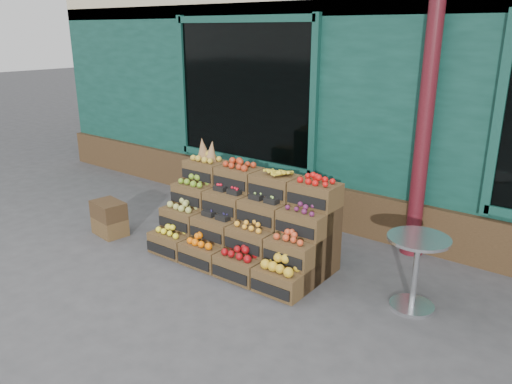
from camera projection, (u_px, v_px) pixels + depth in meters
The scene contains 6 objects.
ground at pixel (231, 286), 5.38m from camera, with size 60.00×60.00×0.00m, color #3F3F41.
shop_facade at pixel (426, 44), 8.46m from camera, with size 12.00×6.24×4.80m.
crate_display at pixel (245, 226), 5.94m from camera, with size 2.16×1.08×1.34m.
spare_crates at pixel (109, 218), 6.68m from camera, with size 0.50×0.38×0.46m.
bistro_table at pixel (416, 264), 4.84m from camera, with size 0.60×0.60×0.75m.
shopkeeper at pixel (268, 132), 8.30m from camera, with size 0.74×0.48×2.02m, color #154923.
Camera 1 is at (3.18, -3.61, 2.64)m, focal length 35.00 mm.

